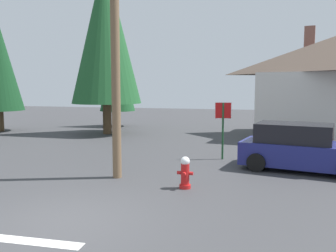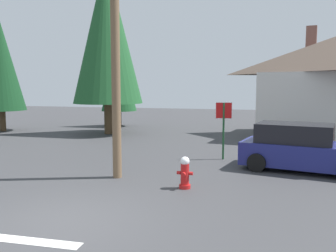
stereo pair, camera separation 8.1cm
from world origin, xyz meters
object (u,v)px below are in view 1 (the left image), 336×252
fire_hydrant (185,173)px  pine_tree_tall_left (117,75)px  pine_tree_mid_left (106,32)px  stop_sign_far (223,119)px  utility_pole (115,46)px  parked_car (301,148)px

fire_hydrant → pine_tree_tall_left: bearing=119.9°
pine_tree_mid_left → fire_hydrant: bearing=-55.0°
pine_tree_tall_left → pine_tree_mid_left: (1.05, -4.07, 2.44)m
stop_sign_far → pine_tree_tall_left: pine_tree_tall_left is taller
utility_pole → pine_tree_tall_left: utility_pole is taller
parked_car → pine_tree_mid_left: size_ratio=0.42×
pine_tree_mid_left → utility_pole: bearing=-63.4°
parked_car → pine_tree_mid_left: pine_tree_mid_left is taller
parked_car → pine_tree_tall_left: 16.46m
stop_sign_far → parked_car: bearing=-21.8°
parked_car → pine_tree_mid_left: bearing=146.4°
utility_pole → pine_tree_mid_left: 11.09m
fire_hydrant → stop_sign_far: 4.59m
pine_tree_mid_left → pine_tree_tall_left: bearing=104.5°
parked_car → pine_tree_tall_left: (-11.72, 11.15, 3.03)m
utility_pole → stop_sign_far: (2.95, 3.79, -2.55)m
fire_hydrant → utility_pole: bearing=165.6°
utility_pole → fire_hydrant: bearing=-14.4°
fire_hydrant → stop_sign_far: stop_sign_far is taller
pine_tree_tall_left → stop_sign_far: bearing=-48.4°
pine_tree_mid_left → parked_car: bearing=-33.6°
parked_car → pine_tree_mid_left: 13.93m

